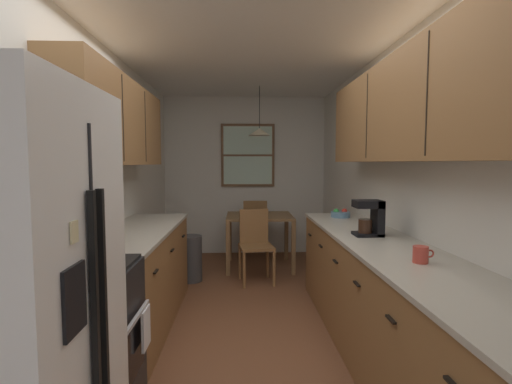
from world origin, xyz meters
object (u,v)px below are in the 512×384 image
Objects in this scene: table_serving_bowl at (256,212)px; dining_chair_near at (255,242)px; dining_table at (259,223)px; mug_by_coffeemaker at (421,254)px; microwave_over_range at (44,138)px; storage_canister at (100,237)px; stove_range at (74,347)px; dining_chair_far at (255,225)px; trash_bin at (191,258)px; coffee_maker at (371,217)px; fruit_bowl at (340,214)px.

dining_chair_near is at bearing -92.45° from table_serving_bowl.
dining_table is 3.26m from mug_by_coffeemaker.
microwave_over_range is 0.77m from storage_canister.
table_serving_bowl is at bearing 117.18° from dining_table.
stove_range is 0.70m from storage_canister.
trash_bin is at bearing -125.15° from dining_chair_far.
coffee_maker is 1.47× the size of table_serving_bowl.
mug_by_coffeemaker is (1.99, -0.36, -0.05)m from storage_canister.
dining_chair_far is at bearing 88.22° from table_serving_bowl.
mug_by_coffeemaker is 0.64× the size of table_serving_bowl.
table_serving_bowl is at bearing -91.78° from dining_chair_far.
table_serving_bowl is (1.25, 3.34, -0.84)m from microwave_over_range.
coffee_maker reaches higher than dining_chair_far.
microwave_over_range is at bearing -98.77° from trash_bin.
table_serving_bowl reaches higher than trash_bin.
mug_by_coffeemaker is at bearing 2.54° from microwave_over_range.
microwave_over_range is 0.65× the size of dining_table.
mug_by_coffeemaker is at bearing -70.73° from dining_chair_near.
trash_bin is 2.94× the size of table_serving_bowl.
storage_canister reaches higher than table_serving_bowl.
stove_range is 3.46m from dining_table.
stove_range is 1.19× the size of dining_table.
coffee_maker is (1.69, -1.72, 0.76)m from trash_bin.
dining_table is 7.33× the size of mug_by_coffeemaker.
coffee_maker is (0.87, -1.68, 0.55)m from dining_chair_near.
dining_chair_near is (-0.08, -0.63, -0.13)m from dining_table.
storage_canister is 2.03m from mug_by_coffeemaker.
storage_canister reaches higher than stove_range.
dining_chair_far is at bearing 71.83° from microwave_over_range.
coffee_maker is at bearing -71.08° from dining_table.
storage_canister reaches higher than fruit_bowl.
fruit_bowl is (2.12, 1.97, -0.68)m from microwave_over_range.
storage_canister is 3.11m from table_serving_bowl.
storage_canister reaches higher than dining_chair_far.
mug_by_coffeemaker is at bearing -10.26° from storage_canister.
microwave_over_range is 1.04× the size of trash_bin.
fruit_bowl is (1.71, -0.67, 0.65)m from trash_bin.
fruit_bowl is 1.06× the size of table_serving_bowl.
fruit_bowl is at bearing -57.18° from dining_table.
stove_range is 5.46× the size of storage_canister.
dining_chair_far is 4.60× the size of table_serving_bowl.
stove_range is 2.67m from trash_bin.
dining_table is 3.19× the size of coffee_maker.
stove_range reaches higher than dining_table.
stove_range is at bearing -89.30° from storage_canister.
coffee_maker is (1.99, 0.47, 0.05)m from storage_canister.
microwave_over_range is 2.90× the size of fruit_bowl.
microwave_over_range is 3.63m from dining_table.
dining_chair_far is 7.16× the size of mug_by_coffeemaker.
stove_range is 1.91× the size of trash_bin.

